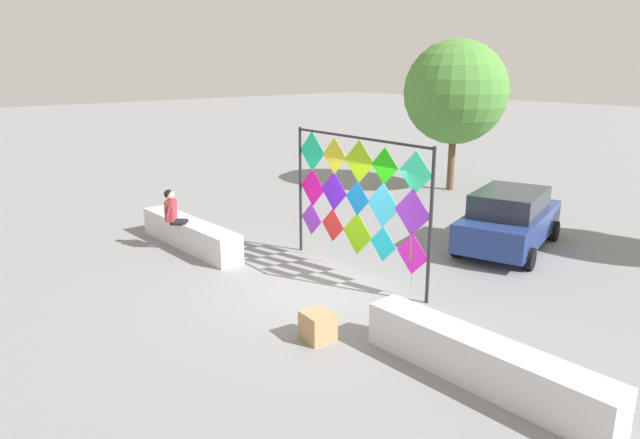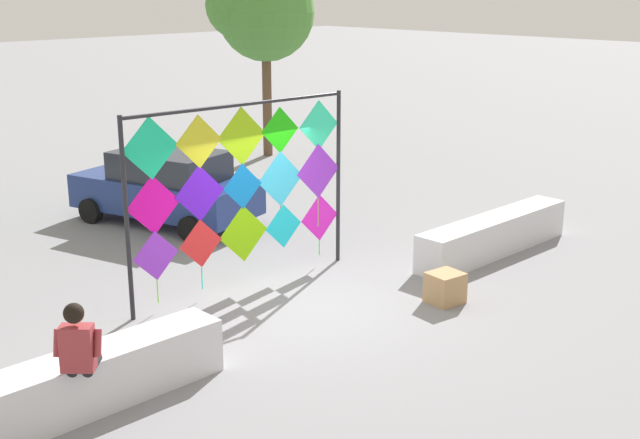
# 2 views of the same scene
# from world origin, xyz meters

# --- Properties ---
(ground) EXTENTS (120.00, 120.00, 0.00)m
(ground) POSITION_xyz_m (0.00, 0.00, 0.00)
(ground) COLOR gray
(plaza_ledge_left) EXTENTS (3.91, 0.62, 0.70)m
(plaza_ledge_left) POSITION_xyz_m (-4.25, -0.56, 0.35)
(plaza_ledge_left) COLOR silver
(plaza_ledge_left) RESTS_ON ground
(plaza_ledge_right) EXTENTS (3.91, 0.62, 0.70)m
(plaza_ledge_right) POSITION_xyz_m (4.25, -0.56, 0.35)
(plaza_ledge_right) COLOR silver
(plaza_ledge_right) RESTS_ON ground
(kite_display_rack) EXTENTS (4.19, 0.30, 3.06)m
(kite_display_rack) POSITION_xyz_m (-0.16, 1.29, 1.82)
(kite_display_rack) COLOR #232328
(kite_display_rack) RESTS_ON ground
(seated_vendor) EXTENTS (0.73, 0.73, 1.55)m
(seated_vendor) POSITION_xyz_m (-4.26, -0.91, 0.92)
(seated_vendor) COLOR black
(seated_vendor) RESTS_ON ground
(parked_car) EXTENTS (2.66, 4.20, 1.51)m
(parked_car) POSITION_xyz_m (1.12, 5.38, 0.77)
(parked_car) COLOR navy
(parked_car) RESTS_ON ground
(cardboard_box_large) EXTENTS (0.57, 0.53, 0.49)m
(cardboard_box_large) POSITION_xyz_m (1.64, -1.43, 0.24)
(cardboard_box_large) COLOR tan
(cardboard_box_large) RESTS_ON ground
(tree_broadleaf) EXTENTS (3.84, 3.77, 5.37)m
(tree_broadleaf) POSITION_xyz_m (-4.23, 10.22, 3.59)
(tree_broadleaf) COLOR brown
(tree_broadleaf) RESTS_ON ground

